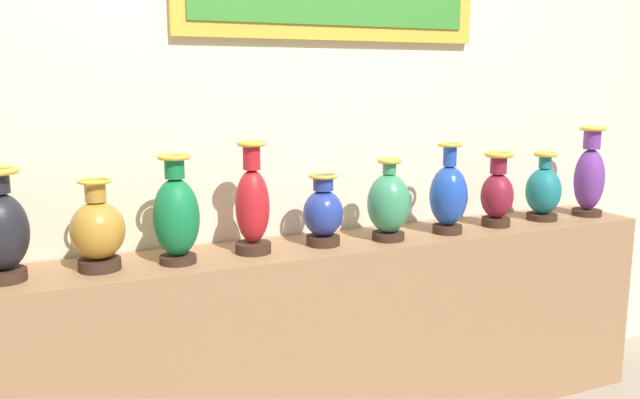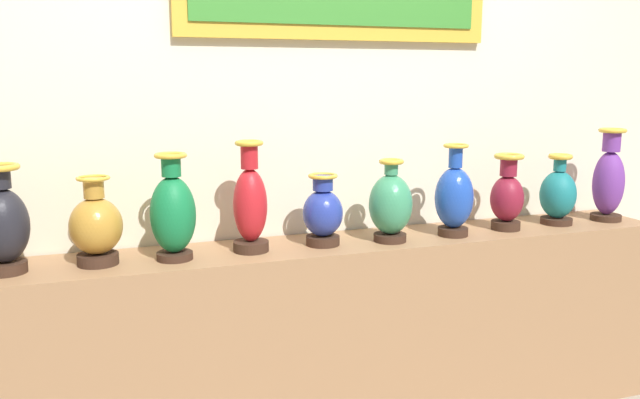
{
  "view_description": "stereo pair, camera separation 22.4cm",
  "coord_description": "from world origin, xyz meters",
  "px_view_note": "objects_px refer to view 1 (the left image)",
  "views": [
    {
      "loc": [
        -1.08,
        -2.36,
        1.5
      ],
      "look_at": [
        0.0,
        0.0,
        1.02
      ],
      "focal_mm": 36.94,
      "sensor_mm": 36.0,
      "label": 1
    },
    {
      "loc": [
        -0.88,
        -2.45,
        1.5
      ],
      "look_at": [
        0.0,
        0.0,
        1.02
      ],
      "focal_mm": 36.94,
      "sensor_mm": 36.0,
      "label": 2
    }
  ],
  "objects_px": {
    "vase_burgundy": "(497,193)",
    "vase_violet": "(589,177)",
    "vase_cobalt": "(323,213)",
    "vase_jade": "(389,204)",
    "vase_ochre": "(98,231)",
    "vase_teal": "(543,191)",
    "vase_emerald": "(176,216)",
    "vase_onyx": "(1,230)",
    "vase_sapphire": "(448,196)",
    "vase_crimson": "(252,206)"
  },
  "relations": [
    {
      "from": "vase_burgundy",
      "to": "vase_violet",
      "type": "height_order",
      "value": "vase_violet"
    },
    {
      "from": "vase_cobalt",
      "to": "vase_jade",
      "type": "xyz_separation_m",
      "value": [
        0.28,
        -0.04,
        0.02
      ]
    },
    {
      "from": "vase_ochre",
      "to": "vase_jade",
      "type": "relative_size",
      "value": 0.94
    },
    {
      "from": "vase_jade",
      "to": "vase_teal",
      "type": "height_order",
      "value": "vase_jade"
    },
    {
      "from": "vase_emerald",
      "to": "vase_cobalt",
      "type": "height_order",
      "value": "vase_emerald"
    },
    {
      "from": "vase_onyx",
      "to": "vase_cobalt",
      "type": "bearing_deg",
      "value": -0.06
    },
    {
      "from": "vase_ochre",
      "to": "vase_sapphire",
      "type": "height_order",
      "value": "vase_sapphire"
    },
    {
      "from": "vase_violet",
      "to": "vase_emerald",
      "type": "bearing_deg",
      "value": -179.79
    },
    {
      "from": "vase_crimson",
      "to": "vase_emerald",
      "type": "bearing_deg",
      "value": -176.02
    },
    {
      "from": "vase_ochre",
      "to": "vase_crimson",
      "type": "height_order",
      "value": "vase_crimson"
    },
    {
      "from": "vase_onyx",
      "to": "vase_jade",
      "type": "xyz_separation_m",
      "value": [
        1.45,
        -0.04,
        -0.02
      ]
    },
    {
      "from": "vase_onyx",
      "to": "vase_sapphire",
      "type": "distance_m",
      "value": 1.74
    },
    {
      "from": "vase_violet",
      "to": "vase_sapphire",
      "type": "bearing_deg",
      "value": -178.35
    },
    {
      "from": "vase_ochre",
      "to": "vase_onyx",
      "type": "bearing_deg",
      "value": -178.72
    },
    {
      "from": "vase_emerald",
      "to": "vase_crimson",
      "type": "xyz_separation_m",
      "value": [
        0.3,
        0.02,
        0.01
      ]
    },
    {
      "from": "vase_teal",
      "to": "vase_violet",
      "type": "height_order",
      "value": "vase_violet"
    },
    {
      "from": "vase_onyx",
      "to": "vase_jade",
      "type": "distance_m",
      "value": 1.45
    },
    {
      "from": "vase_teal",
      "to": "vase_sapphire",
      "type": "bearing_deg",
      "value": -176.22
    },
    {
      "from": "vase_ochre",
      "to": "vase_burgundy",
      "type": "height_order",
      "value": "vase_burgundy"
    },
    {
      "from": "vase_emerald",
      "to": "vase_jade",
      "type": "height_order",
      "value": "vase_emerald"
    },
    {
      "from": "vase_teal",
      "to": "vase_violet",
      "type": "xyz_separation_m",
      "value": [
        0.27,
        -0.01,
        0.05
      ]
    },
    {
      "from": "vase_crimson",
      "to": "vase_violet",
      "type": "relative_size",
      "value": 0.99
    },
    {
      "from": "vase_crimson",
      "to": "vase_sapphire",
      "type": "xyz_separation_m",
      "value": [
        0.88,
        -0.04,
        -0.02
      ]
    },
    {
      "from": "vase_ochre",
      "to": "vase_burgundy",
      "type": "xyz_separation_m",
      "value": [
        1.72,
        -0.02,
        0.01
      ]
    },
    {
      "from": "vase_emerald",
      "to": "vase_cobalt",
      "type": "bearing_deg",
      "value": 1.81
    },
    {
      "from": "vase_ochre",
      "to": "vase_burgundy",
      "type": "relative_size",
      "value": 0.95
    },
    {
      "from": "vase_burgundy",
      "to": "vase_jade",
      "type": "bearing_deg",
      "value": -177.93
    },
    {
      "from": "vase_jade",
      "to": "vase_burgundy",
      "type": "distance_m",
      "value": 0.58
    },
    {
      "from": "vase_jade",
      "to": "vase_burgundy",
      "type": "relative_size",
      "value": 1.01
    },
    {
      "from": "vase_cobalt",
      "to": "vase_teal",
      "type": "xyz_separation_m",
      "value": [
        1.15,
        0.0,
        0.01
      ]
    },
    {
      "from": "vase_cobalt",
      "to": "vase_violet",
      "type": "height_order",
      "value": "vase_violet"
    },
    {
      "from": "vase_emerald",
      "to": "vase_burgundy",
      "type": "xyz_separation_m",
      "value": [
        1.45,
        0.0,
        -0.02
      ]
    },
    {
      "from": "vase_onyx",
      "to": "vase_ochre",
      "type": "bearing_deg",
      "value": 1.28
    },
    {
      "from": "vase_crimson",
      "to": "vase_teal",
      "type": "xyz_separation_m",
      "value": [
        1.45,
        0.0,
        -0.05
      ]
    },
    {
      "from": "vase_emerald",
      "to": "vase_sapphire",
      "type": "distance_m",
      "value": 1.17
    },
    {
      "from": "vase_onyx",
      "to": "vase_emerald",
      "type": "distance_m",
      "value": 0.57
    },
    {
      "from": "vase_emerald",
      "to": "vase_burgundy",
      "type": "bearing_deg",
      "value": 0.16
    },
    {
      "from": "vase_crimson",
      "to": "vase_jade",
      "type": "bearing_deg",
      "value": -3.68
    },
    {
      "from": "vase_onyx",
      "to": "vase_ochre",
      "type": "relative_size",
      "value": 1.18
    },
    {
      "from": "vase_emerald",
      "to": "vase_sapphire",
      "type": "height_order",
      "value": "vase_emerald"
    },
    {
      "from": "vase_cobalt",
      "to": "vase_ochre",
      "type": "bearing_deg",
      "value": 179.48
    },
    {
      "from": "vase_cobalt",
      "to": "vase_teal",
      "type": "height_order",
      "value": "vase_teal"
    },
    {
      "from": "vase_crimson",
      "to": "vase_ochre",
      "type": "bearing_deg",
      "value": 179.38
    },
    {
      "from": "vase_ochre",
      "to": "vase_violet",
      "type": "bearing_deg",
      "value": -0.48
    },
    {
      "from": "vase_ochre",
      "to": "vase_jade",
      "type": "distance_m",
      "value": 1.15
    },
    {
      "from": "vase_crimson",
      "to": "vase_teal",
      "type": "distance_m",
      "value": 1.45
    },
    {
      "from": "vase_burgundy",
      "to": "vase_crimson",
      "type": "bearing_deg",
      "value": 179.19
    },
    {
      "from": "vase_cobalt",
      "to": "vase_jade",
      "type": "height_order",
      "value": "vase_jade"
    },
    {
      "from": "vase_cobalt",
      "to": "vase_jade",
      "type": "relative_size",
      "value": 0.85
    },
    {
      "from": "vase_ochre",
      "to": "vase_crimson",
      "type": "distance_m",
      "value": 0.57
    }
  ]
}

